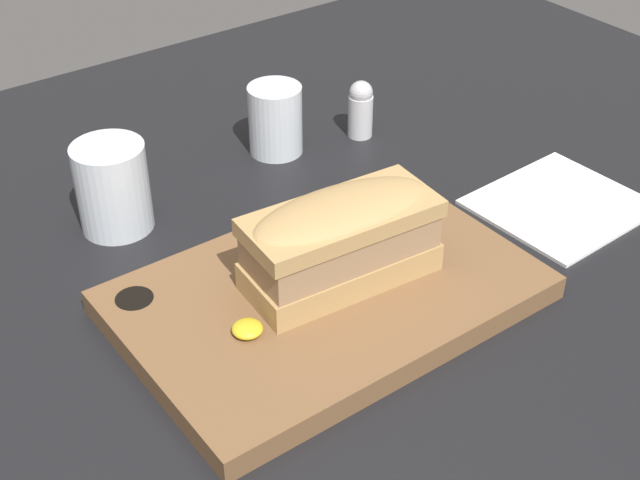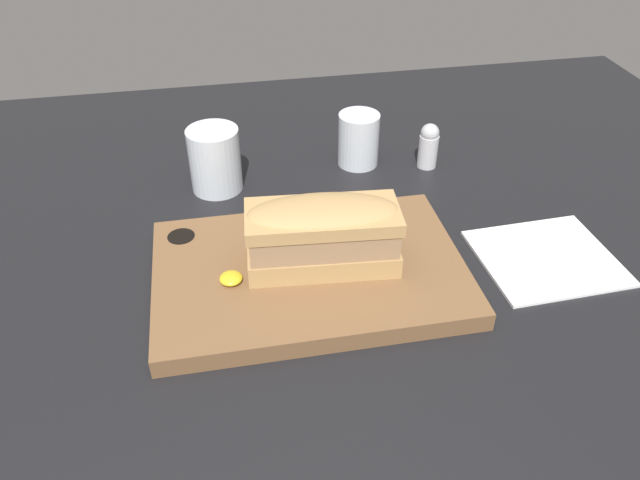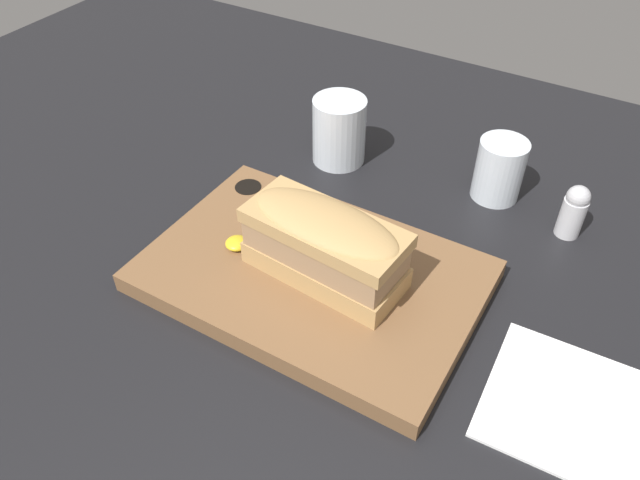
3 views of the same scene
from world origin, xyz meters
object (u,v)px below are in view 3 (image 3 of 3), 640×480
serving_board (311,276)px  sandwich (327,240)px  napkin (576,410)px  water_glass (339,134)px  salt_shaker (574,211)px  wine_glass (499,171)px

serving_board → sandwich: bearing=19.6°
sandwich → napkin: 29.17cm
sandwich → water_glass: 25.44cm
napkin → sandwich: bearing=175.8°
water_glass → salt_shaker: 32.20cm
sandwich → salt_shaker: (20.95, 23.00, -3.32)cm
water_glass → napkin: (39.55, -24.72, -3.86)cm
sandwich → napkin: (28.30, -2.07, -6.72)cm
water_glass → napkin: water_glass is taller
wine_glass → salt_shaker: wine_glass is taller
salt_shaker → wine_glass: bearing=164.4°
wine_glass → napkin: (17.64, -27.95, -3.71)cm
water_glass → wine_glass: water_glass is taller
wine_glass → serving_board: bearing=-115.0°
wine_glass → salt_shaker: bearing=-15.6°
napkin → wine_glass: bearing=122.3°
wine_glass → napkin: 33.26cm
sandwich → salt_shaker: 31.29cm
serving_board → wine_glass: 29.35cm
sandwich → serving_board: bearing=-160.4°
salt_shaker → water_glass: bearing=-179.4°
serving_board → salt_shaker: salt_shaker is taller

